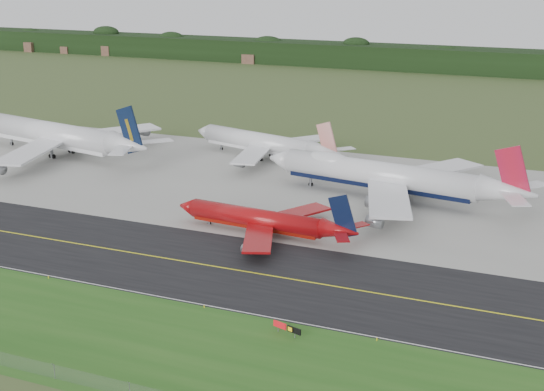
{
  "coord_description": "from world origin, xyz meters",
  "views": [
    {
      "loc": [
        56.49,
        -120.94,
        54.72
      ],
      "look_at": [
        -2.95,
        22.0,
        6.54
      ],
      "focal_mm": 50.0,
      "sensor_mm": 36.0,
      "label": 1
    }
  ],
  "objects": [
    {
      "name": "taxiway_sign",
      "position": [
        18.66,
        -24.02,
        1.23
      ],
      "size": [
        5.06,
        1.7,
        1.74
      ],
      "color": "slate",
      "rests_on": "ground"
    },
    {
      "name": "jet_star_tail",
      "position": [
        -26.56,
        73.77,
        4.54
      ],
      "size": [
        51.0,
        41.77,
        13.63
      ],
      "color": "silver",
      "rests_on": "ground"
    },
    {
      "name": "taxiway_centreline",
      "position": [
        0.0,
        -4.0,
        0.03
      ],
      "size": [
        400.0,
        0.4,
        0.0
      ],
      "primitive_type": "cube",
      "color": "yellow",
      "rests_on": "taxiway"
    },
    {
      "name": "ground",
      "position": [
        0.0,
        0.0,
        0.0
      ],
      "size": [
        600.0,
        600.0,
        0.0
      ],
      "primitive_type": "plane",
      "color": "#2E4420",
      "rests_on": "ground"
    },
    {
      "name": "perimeter_fence",
      "position": [
        0.0,
        -48.0,
        1.1
      ],
      "size": [
        320.0,
        0.1,
        320.0
      ],
      "color": "slate",
      "rests_on": "ground"
    },
    {
      "name": "grass_verge",
      "position": [
        0.0,
        -35.0,
        0.01
      ],
      "size": [
        400.0,
        30.0,
        0.01
      ],
      "primitive_type": "cube",
      "color": "#205118",
      "rests_on": "ground"
    },
    {
      "name": "jet_ba_747",
      "position": [
        15.65,
        49.14,
        5.78
      ],
      "size": [
        67.46,
        55.31,
        16.98
      ],
      "color": "silver",
      "rests_on": "ground"
    },
    {
      "name": "taxiway_edge_line",
      "position": [
        0.0,
        -19.5,
        0.03
      ],
      "size": [
        400.0,
        0.25,
        0.0
      ],
      "primitive_type": "cube",
      "color": "silver",
      "rests_on": "taxiway"
    },
    {
      "name": "edge_marker_right",
      "position": [
        31.83,
        -20.5,
        0.25
      ],
      "size": [
        0.16,
        0.16,
        0.5
      ],
      "primitive_type": "cylinder",
      "color": "yellow",
      "rests_on": "ground"
    },
    {
      "name": "edge_marker_center",
      "position": [
        2.61,
        -20.5,
        0.25
      ],
      "size": [
        0.16,
        0.16,
        0.5
      ],
      "primitive_type": "cylinder",
      "color": "yellow",
      "rests_on": "ground"
    },
    {
      "name": "jet_navy_gold",
      "position": [
        -83.18,
        54.19,
        5.86
      ],
      "size": [
        68.83,
        59.09,
        17.84
      ],
      "color": "silver",
      "rests_on": "ground"
    },
    {
      "name": "jet_red_737",
      "position": [
        -1.73,
        15.5,
        3.12
      ],
      "size": [
        41.79,
        33.98,
        11.28
      ],
      "color": "maroon",
      "rests_on": "ground"
    },
    {
      "name": "taxiway",
      "position": [
        0.0,
        -4.0,
        0.01
      ],
      "size": [
        400.0,
        32.0,
        0.02
      ],
      "primitive_type": "cube",
      "color": "black",
      "rests_on": "ground"
    },
    {
      "name": "horizon_treeline",
      "position": [
        0.0,
        273.76,
        5.47
      ],
      "size": [
        700.0,
        25.0,
        12.0
      ],
      "color": "black",
      "rests_on": "ground"
    },
    {
      "name": "edge_marker_left",
      "position": [
        -28.87,
        -20.5,
        0.25
      ],
      "size": [
        0.16,
        0.16,
        0.5
      ],
      "primitive_type": "cylinder",
      "color": "yellow",
      "rests_on": "ground"
    },
    {
      "name": "apron",
      "position": [
        0.0,
        51.0,
        0.01
      ],
      "size": [
        400.0,
        78.0,
        0.01
      ],
      "primitive_type": "cube",
      "color": "gray",
      "rests_on": "ground"
    }
  ]
}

